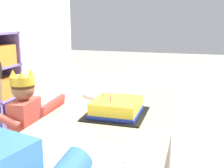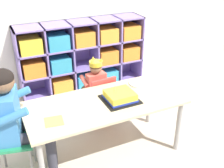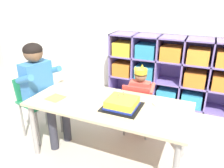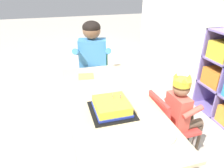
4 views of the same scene
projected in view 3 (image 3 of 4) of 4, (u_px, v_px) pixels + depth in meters
The scene contains 16 objects.
ground at pixel (109, 155), 2.24m from camera, with size 16.00×16.00×0.00m, color #BCB2A3.
classroom_back_wall at pixel (157, 6), 3.15m from camera, with size 6.37×0.10×2.66m, color silver.
storage_cubby_shelf at pixel (170, 71), 3.16m from camera, with size 1.76×0.36×0.96m.
activity_table at pixel (108, 109), 2.04m from camera, with size 1.46×0.66×0.58m.
classroom_chair_blue at pixel (138, 106), 2.44m from camera, with size 0.33×0.38×0.63m.
child_with_crown at pixel (141, 91), 2.49m from camera, with size 0.30×0.31×0.80m.
classroom_chair_adult_side at pixel (37, 99), 2.43m from camera, with size 0.42×0.44×0.68m.
adult_helper_seated at pixel (41, 82), 2.29m from camera, with size 0.47×0.45×1.05m.
birthday_cake_on_tray at pixel (122, 104), 1.93m from camera, with size 0.32×0.31×0.12m.
paper_plate_stack at pixel (165, 104), 1.99m from camera, with size 0.21×0.21×0.02m, color white.
paper_napkin_square at pixel (56, 98), 2.11m from camera, with size 0.15×0.15×0.00m, color #F4DB4C.
fork_by_napkin at pixel (89, 104), 2.00m from camera, with size 0.03×0.14×0.00m.
fork_near_child_seat at pixel (162, 127), 1.65m from camera, with size 0.05×0.13×0.00m.
fork_beside_plate_stack at pixel (96, 91), 2.26m from camera, with size 0.03×0.14×0.00m.
fork_scattered_mid_table at pixel (69, 106), 1.96m from camera, with size 0.14×0.02×0.00m.
fork_near_cake_tray at pixel (177, 117), 1.79m from camera, with size 0.12×0.06×0.00m.
Camera 3 is at (0.75, -1.64, 1.50)m, focal length 35.75 mm.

